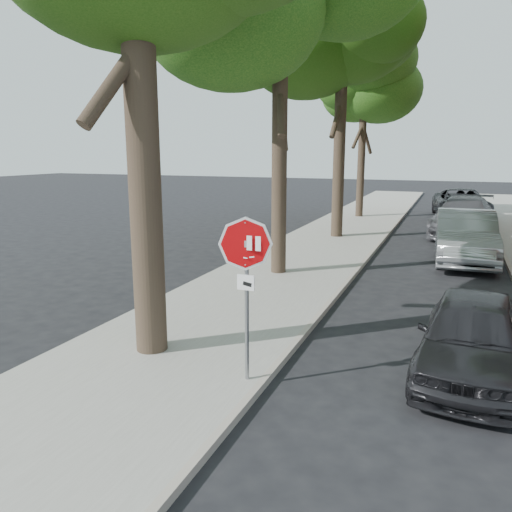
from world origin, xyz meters
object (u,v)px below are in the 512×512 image
Objects in this scene: car_b at (465,236)px; car_d at (461,204)px; tree_far at (365,83)px; car_c at (463,216)px; car_a at (472,336)px; stop_sign at (246,268)px; tree_mid_b at (343,40)px; tree_mid_a at (281,4)px.

car_b is 0.89× the size of car_d.
car_b is (5.32, -9.94, -6.36)m from tree_far.
tree_far is 8.51m from car_d.
tree_far is 1.62× the size of car_c.
tree_far is at bearing 109.82° from car_a.
tree_far reaches higher than car_d.
car_d is at bearing 82.02° from stop_sign.
car_a is at bearing -96.02° from car_d.
tree_far is at bearing 95.46° from stop_sign.
tree_mid_b reaches higher than car_a.
car_b is (3.30, 11.20, -1.09)m from stop_sign.
car_d is at bearing 20.49° from tree_far.
car_a is 0.77× the size of car_b.
tree_mid_b is at bearing 116.57° from car_a.
stop_sign is 23.35m from car_d.
stop_sign is 0.45× the size of car_c.
tree_mid_a is at bearing -89.60° from tree_far.
car_b is at bearing -82.91° from car_c.
tree_far is 9.28m from car_c.
tree_mid_a is 1.89× the size of car_b.
tree_mid_a is at bearing -114.10° from car_d.
car_d is (4.96, 8.95, -7.18)m from tree_mid_b.
car_d is (-0.06, 11.90, -0.04)m from car_b.
tree_far is 1.59× the size of car_d.
tree_far reaches higher than car_a.
car_c is at bearing 62.05° from tree_mid_a.
tree_mid_b reaches higher than car_c.
car_b is at bearing 73.58° from stop_sign.
car_b is at bearing 37.83° from tree_mid_a.
tree_mid_b is (-1.72, 14.15, 6.05)m from stop_sign.
tree_mid_b is 1.11× the size of tree_far.
car_b is at bearing 94.44° from car_a.
stop_sign is 0.65× the size of car_a.
tree_mid_a is 0.95× the size of tree_mid_b.
stop_sign is 11.73m from car_b.
tree_mid_a is at bearing -110.86° from car_c.
tree_mid_a is 2.46× the size of car_a.
tree_far is 21.10m from car_a.
car_a is 9.40m from car_b.
car_b is 5.79m from car_c.
stop_sign is 0.50× the size of car_b.
stop_sign is 0.45× the size of car_d.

